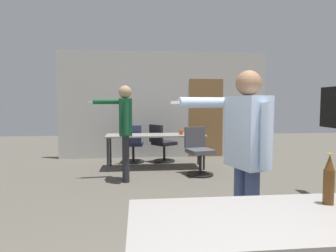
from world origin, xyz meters
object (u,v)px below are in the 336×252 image
office_chair_mid_tucked (133,145)px  person_far_watching (246,145)px  person_left_plaid (125,123)px  office_chair_far_left (199,152)px  beer_bottle (329,180)px  office_chair_side_rolled (162,145)px  drink_cup (181,132)px

office_chair_mid_tucked → person_far_watching: bearing=-70.6°
person_left_plaid → office_chair_far_left: person_left_plaid is taller
person_far_watching → beer_bottle: person_far_watching is taller
person_left_plaid → office_chair_side_rolled: bearing=-30.6°
person_far_watching → person_left_plaid: bearing=8.2°
office_chair_far_left → drink_cup: size_ratio=9.63×
drink_cup → person_left_plaid: bearing=-139.8°
office_chair_mid_tucked → drink_cup: (1.05, -0.69, 0.37)m
office_chair_mid_tucked → drink_cup: bearing=-27.5°
drink_cup → person_far_watching: bearing=-89.5°
beer_bottle → drink_cup: beer_bottle is taller
office_chair_far_left → office_chair_side_rolled: 1.48m
office_chair_far_left → drink_cup: office_chair_far_left is taller
beer_bottle → office_chair_mid_tucked: bearing=104.8°
office_chair_far_left → office_chair_mid_tucked: office_chair_far_left is taller
office_chair_mid_tucked → drink_cup: 1.31m
drink_cup → office_chair_mid_tucked: bearing=146.8°
person_left_plaid → drink_cup: size_ratio=17.81×
office_chair_mid_tucked → beer_bottle: size_ratio=2.62×
office_chair_mid_tucked → drink_cup: office_chair_mid_tucked is taller
office_chair_far_left → drink_cup: bearing=-80.9°
office_chair_far_left → office_chair_mid_tucked: 1.85m
person_far_watching → office_chair_side_rolled: (-0.40, 4.50, -0.62)m
person_far_watching → office_chair_side_rolled: 4.56m
person_far_watching → office_chair_mid_tucked: 4.64m
person_left_plaid → office_chair_far_left: (1.43, 0.38, -0.62)m
person_far_watching → person_left_plaid: 3.04m
person_far_watching → office_chair_side_rolled: bearing=-10.2°
person_left_plaid → office_chair_mid_tucked: bearing=-9.4°
office_chair_side_rolled → beer_bottle: size_ratio=2.62×
person_left_plaid → beer_bottle: person_left_plaid is taller
office_chair_far_left → office_chair_mid_tucked: (-1.31, 1.30, -0.02)m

